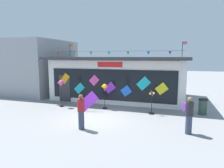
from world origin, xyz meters
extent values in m
plane|color=gray|center=(0.00, 0.00, 0.00)|extent=(80.00, 80.00, 0.00)
cube|color=silver|center=(-0.13, 6.06, 1.60)|extent=(10.10, 5.90, 3.19)
cube|color=#333338|center=(-0.13, 5.66, 3.29)|extent=(10.50, 6.69, 0.20)
cube|color=white|center=(-0.13, 3.07, 2.88)|extent=(9.29, 0.08, 0.53)
cube|color=red|center=(-0.13, 3.04, 2.88)|extent=(1.82, 0.04, 0.37)
cube|color=black|center=(-0.13, 3.08, 1.44)|extent=(9.09, 0.06, 2.18)
cube|color=#333338|center=(-3.77, 3.07, 1.00)|extent=(0.90, 0.07, 2.00)
cube|color=orange|center=(-3.68, 3.02, 1.78)|extent=(0.81, 0.03, 0.86)
cube|color=#19B7BC|center=(-2.50, 3.02, 1.09)|extent=(0.89, 0.03, 0.88)
cube|color=#EA4CA3|center=(-1.31, 3.02, 1.73)|extent=(0.82, 0.03, 0.82)
cube|color=purple|center=(-0.13, 3.02, 1.25)|extent=(0.90, 0.03, 0.87)
cube|color=blue|center=(1.05, 3.02, 1.08)|extent=(0.83, 0.03, 0.82)
cube|color=#19B7BC|center=(2.24, 3.02, 1.65)|extent=(0.98, 0.03, 0.98)
cube|color=yellow|center=(3.42, 3.02, 1.35)|extent=(0.87, 0.03, 0.86)
cylinder|color=black|center=(-0.13, 2.83, 3.79)|extent=(9.70, 0.01, 0.01)
cone|color=red|center=(-4.11, 2.83, 3.65)|extent=(0.20, 0.20, 0.22)
cone|color=green|center=(-2.78, 2.83, 3.65)|extent=(0.20, 0.20, 0.22)
cone|color=green|center=(-1.46, 2.83, 3.65)|extent=(0.20, 0.20, 0.22)
cone|color=#19B7BC|center=(-0.13, 2.83, 3.65)|extent=(0.20, 0.20, 0.22)
cone|color=green|center=(1.20, 2.83, 3.65)|extent=(0.20, 0.20, 0.22)
cone|color=blue|center=(2.53, 2.83, 3.65)|extent=(0.20, 0.20, 0.22)
cone|color=purple|center=(3.85, 2.83, 3.65)|extent=(0.20, 0.20, 0.22)
cylinder|color=black|center=(-4.93, 6.06, 3.98)|extent=(0.04, 0.04, 1.18)
cube|color=orange|center=(-4.77, 6.06, 4.45)|extent=(0.32, 0.02, 0.22)
cylinder|color=black|center=(4.67, 6.06, 3.98)|extent=(0.04, 0.04, 1.17)
cube|color=#EA4CA3|center=(4.83, 6.06, 4.44)|extent=(0.32, 0.02, 0.22)
cylinder|color=black|center=(-3.17, 1.62, 0.03)|extent=(0.30, 0.30, 0.06)
cylinder|color=black|center=(-3.17, 1.62, 0.75)|extent=(0.03, 0.03, 1.51)
sphere|color=#EA4CA3|center=(-3.17, 1.62, 1.67)|extent=(0.33, 0.33, 0.33)
cube|color=#EA4CA3|center=(-3.17, 1.62, 1.67)|extent=(0.33, 0.33, 0.07)
cube|color=brown|center=(-3.17, 1.62, 1.45)|extent=(0.10, 0.10, 0.10)
cylinder|color=black|center=(-0.15, 2.01, 0.03)|extent=(0.31, 0.31, 0.06)
cylinder|color=black|center=(-0.15, 2.01, 0.66)|extent=(0.03, 0.03, 1.32)
sphere|color=orange|center=(-0.15, 2.01, 1.49)|extent=(0.33, 0.33, 0.33)
cube|color=orange|center=(-0.15, 2.01, 1.49)|extent=(0.34, 0.34, 0.07)
cube|color=brown|center=(-0.15, 2.01, 1.26)|extent=(0.10, 0.10, 0.10)
cylinder|color=black|center=(2.94, 1.71, 0.03)|extent=(0.37, 0.37, 0.06)
cylinder|color=black|center=(2.94, 1.71, 0.63)|extent=(0.03, 0.03, 1.26)
cylinder|color=black|center=(2.94, 1.67, 1.26)|extent=(0.06, 0.04, 0.06)
cone|color=yellow|center=(3.04, 1.67, 1.26)|extent=(0.14, 0.15, 0.14)
cone|color=purple|center=(2.94, 1.67, 1.36)|extent=(0.15, 0.14, 0.14)
cone|color=yellow|center=(2.84, 1.67, 1.26)|extent=(0.14, 0.15, 0.14)
cone|color=purple|center=(2.94, 1.67, 1.17)|extent=(0.15, 0.14, 0.14)
cylinder|color=#333D56|center=(4.85, -0.90, 0.43)|extent=(0.28, 0.28, 0.86)
cylinder|color=#232328|center=(4.85, -0.90, 1.16)|extent=(0.34, 0.34, 0.60)
sphere|color=#8C6647|center=(4.85, -0.90, 1.57)|extent=(0.22, 0.22, 0.22)
cube|color=purple|center=(4.72, -0.75, 1.19)|extent=(0.30, 0.29, 0.38)
cylinder|color=#333D56|center=(0.04, -1.82, 0.43)|extent=(0.28, 0.28, 0.86)
cylinder|color=maroon|center=(0.04, -1.82, 1.16)|extent=(0.34, 0.34, 0.60)
sphere|color=brown|center=(0.04, -1.82, 1.57)|extent=(0.22, 0.22, 0.22)
cylinder|color=#2D4238|center=(5.86, 2.53, 0.43)|extent=(0.48, 0.48, 0.86)
cylinder|color=black|center=(5.86, 2.53, 0.90)|extent=(0.52, 0.52, 0.08)
cube|color=purple|center=(-0.94, 1.16, 0.64)|extent=(1.27, 0.39, 1.27)
cube|color=#99999E|center=(-9.79, 6.18, 2.46)|extent=(7.77, 6.62, 4.92)
camera|label=1|loc=(4.12, -9.92, 3.43)|focal=31.45mm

